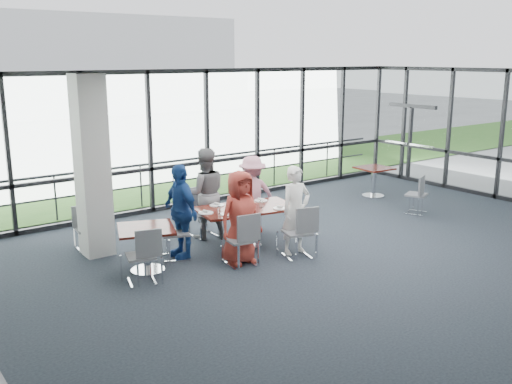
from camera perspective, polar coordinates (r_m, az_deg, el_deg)
floor at (r=10.29m, az=10.24°, el=-6.59°), size 12.00×10.00×0.02m
ceiling at (r=9.69m, az=11.03°, el=11.56°), size 12.00×10.00×0.04m
curtain_wall_back at (r=13.70m, az=-4.92°, el=5.50°), size 12.00×0.10×3.20m
exit_door at (r=16.87m, az=15.13°, el=4.68°), size 0.12×1.60×2.10m
structural_column at (r=10.35m, az=-16.07°, el=2.46°), size 0.50×0.50×3.20m
apron at (r=18.35m, az=-13.11°, el=2.08°), size 80.00×70.00×0.02m
grass_strip at (r=16.57m, az=-10.31°, el=1.12°), size 80.00×5.00×0.01m
hangar_main at (r=40.12m, az=-21.04°, el=11.85°), size 24.00×10.00×6.00m
guard_rail at (r=14.40m, az=-6.10°, el=1.41°), size 12.00×0.06×0.06m
main_table at (r=10.59m, az=-0.97°, el=-2.25°), size 1.97×1.31×0.75m
side_table_left at (r=9.52m, az=-10.92°, el=-4.16°), size 1.15×1.15×0.75m
side_table_right at (r=14.71m, az=11.73°, el=1.93°), size 0.84×0.84×0.75m
diner_near_left at (r=9.68m, az=-1.60°, el=-2.55°), size 0.79×0.52×1.62m
diner_near_right at (r=10.18m, az=4.00°, el=-1.84°), size 0.62×0.47×1.60m
diner_far_left at (r=11.07m, az=-5.14°, el=-0.15°), size 1.00×0.81×1.78m
diner_far_right at (r=11.48m, az=-0.38°, el=-0.19°), size 1.09×0.72×1.55m
diner_end at (r=10.07m, az=-7.57°, el=-1.89°), size 0.55×0.99×1.67m
chair_main_nl at (r=9.66m, az=-1.57°, el=-4.80°), size 0.51×0.51×0.91m
chair_main_nr at (r=10.07m, az=4.14°, el=-4.05°), size 0.56×0.56×0.91m
chair_main_fl at (r=11.24m, az=-5.28°, el=-2.14°), size 0.48×0.48×0.94m
chair_main_fr at (r=11.57m, az=-0.88°, el=-1.69°), size 0.45×0.45×0.92m
chair_main_end at (r=10.09m, az=-8.06°, el=-4.07°), size 0.59×0.59×0.93m
chair_spare_la at (r=9.11m, az=-11.45°, el=-6.30°), size 0.53×0.53×0.88m
chair_spare_lb at (r=10.87m, az=-16.50°, el=-3.60°), size 0.43×0.43×0.79m
chair_spare_r at (r=13.33m, az=15.75°, el=-0.26°), size 0.57×0.57×0.88m
plate_nl at (r=10.08m, az=-2.92°, el=-2.23°), size 0.25×0.25×0.01m
plate_nr at (r=10.47m, az=2.40°, el=-1.64°), size 0.25×0.25×0.01m
plate_fl at (r=10.70m, az=-3.93°, el=-1.32°), size 0.27×0.27×0.01m
plate_fr at (r=11.02m, az=0.48°, el=-0.85°), size 0.26×0.26×0.01m
plate_end at (r=10.20m, az=-5.04°, el=-2.09°), size 0.27×0.27×0.01m
tumbler_a at (r=10.21m, az=-1.27°, el=-1.61°), size 0.08×0.08×0.15m
tumbler_b at (r=10.51m, az=0.54°, el=-1.23°), size 0.07×0.07×0.13m
tumbler_c at (r=10.78m, az=-1.43°, el=-0.86°), size 0.07×0.07×0.13m
tumbler_d at (r=10.14m, az=-3.69°, el=-1.81°), size 0.06×0.06×0.13m
menu_a at (r=10.13m, az=-0.99°, el=-2.16°), size 0.35×0.30×0.00m
menu_b at (r=10.65m, az=3.74°, el=-1.42°), size 0.35×0.27×0.00m
menu_c at (r=10.89m, az=-1.02°, el=-1.06°), size 0.33×0.24×0.00m
condiment_caddy at (r=10.64m, az=-0.73°, el=-1.30°), size 0.10×0.07×0.04m
ketchup_bottle at (r=10.59m, az=-0.75°, el=-0.99°), size 0.06×0.06×0.18m
green_bottle at (r=10.59m, az=-0.67°, el=-0.93°), size 0.05×0.05×0.20m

